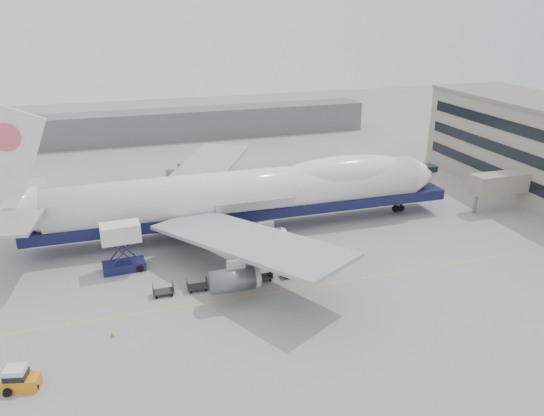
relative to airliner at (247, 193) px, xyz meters
name	(u,v)px	position (x,y,z in m)	size (l,w,h in m)	color
ground	(267,268)	(-0.64, -12.00, -5.62)	(260.00, 260.00, 0.00)	gray
apron_line	(282,291)	(-0.64, -18.00, -5.62)	(60.00, 0.15, 0.01)	gold
hangar	(140,127)	(-10.64, 58.00, -2.12)	(110.00, 8.00, 7.00)	slate
airliner	(247,193)	(0.00, 0.00, 0.00)	(67.00, 55.30, 19.98)	white
catering_truck	(122,244)	(-17.44, -7.48, -2.18)	(5.10, 3.67, 6.10)	#181A4A
baggage_tug	(19,379)	(-26.79, -26.90, -4.69)	(3.15, 2.15, 2.11)	orange
traffic_cone	(112,334)	(-19.24, -21.51, -5.33)	(0.42, 0.42, 0.62)	#E15A0B
dolly_0	(163,291)	(-13.54, -14.94, -5.09)	(2.30, 1.35, 1.30)	#2D2D30
dolly_1	(198,286)	(-9.73, -14.94, -5.09)	(2.30, 1.35, 1.30)	#2D2D30
dolly_2	(230,281)	(-5.92, -14.94, -5.09)	(2.30, 1.35, 1.30)	#2D2D30
dolly_3	(262,276)	(-2.11, -14.94, -5.09)	(2.30, 1.35, 1.30)	#2D2D30
dolly_4	(293,272)	(1.70, -14.94, -5.09)	(2.30, 1.35, 1.30)	#2D2D30
dolly_5	(323,267)	(5.51, -14.94, -5.09)	(2.30, 1.35, 1.30)	#2D2D30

